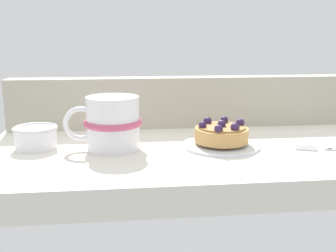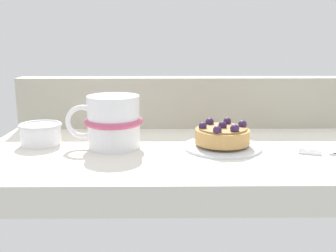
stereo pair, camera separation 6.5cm
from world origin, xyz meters
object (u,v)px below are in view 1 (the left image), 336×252
Objects in this scene: dessert_plate at (221,144)px; coffee_mug at (112,123)px; raspberry_tart at (221,133)px; sugar_bowl at (36,136)px.

dessert_plate is 18.80cm from coffee_mug.
raspberry_tart is 0.70× the size of coffee_mug.
dessert_plate is at bearing -5.14° from sugar_bowl.
dessert_plate is 1.00× the size of coffee_mug.
coffee_mug reaches higher than sugar_bowl.
raspberry_tart is at bearing -42.80° from dessert_plate.
coffee_mug is at bearing -9.86° from sugar_bowl.
sugar_bowl is at bearing 174.85° from raspberry_tart.
dessert_plate is 1.44× the size of raspberry_tart.
sugar_bowl is (-12.82, 2.23, -2.43)cm from coffee_mug.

